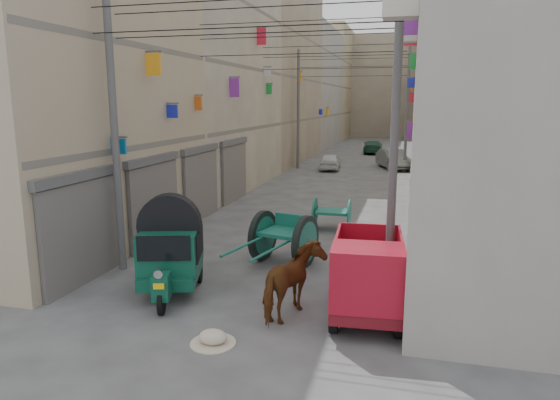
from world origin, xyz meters
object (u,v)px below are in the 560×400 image
(feed_sack, at_px, (213,337))
(distant_car_green, at_px, (373,147))
(tonga_cart, at_px, (284,237))
(mini_truck, at_px, (367,281))
(auto_rickshaw, at_px, (171,249))
(horse, at_px, (294,282))
(distant_car_grey, at_px, (393,159))
(distant_car_white, at_px, (330,162))
(second_cart, at_px, (332,213))

(feed_sack, relative_size, distant_car_green, 0.14)
(tonga_cart, bearing_deg, mini_truck, -37.13)
(auto_rickshaw, height_order, mini_truck, auto_rickshaw)
(horse, xyz_separation_m, distant_car_grey, (1.11, 25.33, -0.11))
(horse, distance_m, distant_car_green, 35.66)
(auto_rickshaw, height_order, distant_car_white, auto_rickshaw)
(mini_truck, relative_size, second_cart, 2.49)
(distant_car_white, bearing_deg, tonga_cart, 90.56)
(tonga_cart, relative_size, mini_truck, 1.04)
(tonga_cart, distance_m, distant_car_white, 20.35)
(auto_rickshaw, distance_m, distant_car_green, 35.07)
(tonga_cart, distance_m, second_cart, 4.20)
(auto_rickshaw, distance_m, feed_sack, 3.13)
(tonga_cart, bearing_deg, auto_rickshaw, -113.20)
(distant_car_white, height_order, distant_car_grey, distant_car_grey)
(tonga_cart, bearing_deg, distant_car_white, 108.91)
(distant_car_grey, distance_m, distant_car_green, 10.53)
(second_cart, distance_m, distant_car_grey, 17.83)
(second_cart, bearing_deg, distant_car_white, 97.65)
(tonga_cart, height_order, distant_car_white, tonga_cart)
(second_cart, bearing_deg, feed_sack, -96.98)
(distant_car_white, distance_m, distant_car_grey, 4.43)
(distant_car_grey, bearing_deg, second_cart, -114.21)
(auto_rickshaw, distance_m, mini_truck, 4.74)
(tonga_cart, xyz_separation_m, distant_car_green, (0.05, 32.20, -0.18))
(mini_truck, xyz_separation_m, distant_car_green, (-2.58, 35.41, -0.29))
(mini_truck, bearing_deg, feed_sack, -150.51)
(mini_truck, height_order, feed_sack, mini_truck)
(mini_truck, bearing_deg, auto_rickshaw, 170.83)
(auto_rickshaw, relative_size, horse, 1.48)
(tonga_cart, bearing_deg, second_cart, 93.36)
(distant_car_green, bearing_deg, horse, 88.42)
(auto_rickshaw, bearing_deg, distant_car_white, 72.45)
(tonga_cart, relative_size, second_cart, 2.58)
(tonga_cart, height_order, feed_sack, tonga_cart)
(auto_rickshaw, xyz_separation_m, mini_truck, (4.72, -0.41, -0.21))
(feed_sack, bearing_deg, auto_rickshaw, 131.46)
(distant_car_white, relative_size, distant_car_grey, 0.81)
(tonga_cart, distance_m, feed_sack, 5.07)
(feed_sack, height_order, distant_car_white, distant_car_white)
(second_cart, bearing_deg, auto_rickshaw, -113.89)
(horse, bearing_deg, distant_car_white, -69.52)
(second_cart, xyz_separation_m, distant_car_grey, (1.46, 17.77, 0.05))
(mini_truck, bearing_deg, distant_car_white, 96.78)
(horse, bearing_deg, tonga_cart, -59.05)
(feed_sack, bearing_deg, distant_car_white, 94.08)
(distant_car_grey, bearing_deg, auto_rickshaw, -119.35)
(auto_rickshaw, bearing_deg, horse, -28.51)
(distant_car_green, bearing_deg, distant_car_white, 77.41)
(tonga_cart, xyz_separation_m, second_cart, (0.74, 4.13, -0.15))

